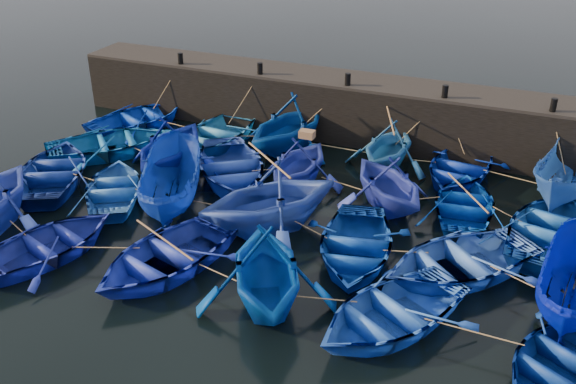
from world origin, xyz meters
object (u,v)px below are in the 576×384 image
at_px(boat_13, 54,170).
at_px(wooden_crate, 307,134).
at_px(boat_0, 139,118).
at_px(boat_8, 230,167).

relative_size(boat_13, wooden_crate, 9.41).
xyz_separation_m(boat_0, wooden_crate, (9.18, -2.61, 1.66)).
height_order(boat_0, boat_13, boat_13).
bearing_deg(boat_0, boat_13, 116.36).
xyz_separation_m(boat_8, boat_13, (-6.01, -2.81, -0.01)).
bearing_deg(wooden_crate, boat_8, -170.12).
distance_m(boat_8, wooden_crate, 3.37).
xyz_separation_m(boat_0, boat_8, (6.27, -3.12, 0.04)).
bearing_deg(boat_8, boat_13, 169.55).
bearing_deg(wooden_crate, boat_0, 164.12).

